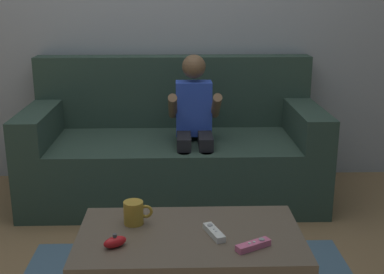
{
  "coord_description": "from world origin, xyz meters",
  "views": [
    {
      "loc": [
        0.16,
        -2.05,
        1.29
      ],
      "look_at": [
        0.24,
        0.38,
        0.58
      ],
      "focal_mm": 47.1,
      "sensor_mm": 36.0,
      "label": 1
    }
  ],
  "objects_px": {
    "couch": "(174,150)",
    "game_remote_white_near_edge": "(214,232)",
    "person_seated_on_couch": "(194,123)",
    "coffee_mug": "(134,213)",
    "nunchuk_red": "(115,242)",
    "game_remote_pink_far_corner": "(253,245)",
    "coffee_table": "(190,242)"
  },
  "relations": [
    {
      "from": "nunchuk_red",
      "to": "coffee_mug",
      "type": "xyz_separation_m",
      "value": [
        0.06,
        0.19,
        0.03
      ]
    },
    {
      "from": "person_seated_on_couch",
      "to": "game_remote_pink_far_corner",
      "type": "relative_size",
      "value": 6.62
    },
    {
      "from": "nunchuk_red",
      "to": "coffee_mug",
      "type": "height_order",
      "value": "coffee_mug"
    },
    {
      "from": "game_remote_white_near_edge",
      "to": "game_remote_pink_far_corner",
      "type": "relative_size",
      "value": 1.03
    },
    {
      "from": "game_remote_pink_far_corner",
      "to": "game_remote_white_near_edge",
      "type": "bearing_deg",
      "value": 142.06
    },
    {
      "from": "person_seated_on_couch",
      "to": "coffee_table",
      "type": "relative_size",
      "value": 1.06
    },
    {
      "from": "coffee_table",
      "to": "game_remote_white_near_edge",
      "type": "distance_m",
      "value": 0.11
    },
    {
      "from": "game_remote_white_near_edge",
      "to": "person_seated_on_couch",
      "type": "bearing_deg",
      "value": 91.79
    },
    {
      "from": "coffee_table",
      "to": "coffee_mug",
      "type": "relative_size",
      "value": 7.41
    },
    {
      "from": "couch",
      "to": "coffee_mug",
      "type": "relative_size",
      "value": 15.5
    },
    {
      "from": "coffee_table",
      "to": "game_remote_pink_far_corner",
      "type": "height_order",
      "value": "game_remote_pink_far_corner"
    },
    {
      "from": "person_seated_on_couch",
      "to": "game_remote_pink_far_corner",
      "type": "bearing_deg",
      "value": -82.22
    },
    {
      "from": "nunchuk_red",
      "to": "game_remote_pink_far_corner",
      "type": "height_order",
      "value": "nunchuk_red"
    },
    {
      "from": "coffee_table",
      "to": "game_remote_white_near_edge",
      "type": "bearing_deg",
      "value": -10.25
    },
    {
      "from": "person_seated_on_couch",
      "to": "couch",
      "type": "bearing_deg",
      "value": 124.57
    },
    {
      "from": "person_seated_on_couch",
      "to": "game_remote_white_near_edge",
      "type": "xyz_separation_m",
      "value": [
        0.04,
        -1.16,
        -0.14
      ]
    },
    {
      "from": "game_remote_pink_far_corner",
      "to": "couch",
      "type": "bearing_deg",
      "value": 101.62
    },
    {
      "from": "person_seated_on_couch",
      "to": "game_remote_white_near_edge",
      "type": "height_order",
      "value": "person_seated_on_couch"
    },
    {
      "from": "nunchuk_red",
      "to": "coffee_table",
      "type": "bearing_deg",
      "value": 19.25
    },
    {
      "from": "couch",
      "to": "game_remote_white_near_edge",
      "type": "xyz_separation_m",
      "value": [
        0.16,
        -1.34,
        0.1
      ]
    },
    {
      "from": "nunchuk_red",
      "to": "game_remote_pink_far_corner",
      "type": "relative_size",
      "value": 0.71
    },
    {
      "from": "coffee_table",
      "to": "game_remote_pink_far_corner",
      "type": "distance_m",
      "value": 0.26
    },
    {
      "from": "person_seated_on_couch",
      "to": "nunchuk_red",
      "type": "bearing_deg",
      "value": -105.08
    },
    {
      "from": "game_remote_white_near_edge",
      "to": "coffee_mug",
      "type": "bearing_deg",
      "value": 160.38
    },
    {
      "from": "nunchuk_red",
      "to": "coffee_mug",
      "type": "distance_m",
      "value": 0.2
    },
    {
      "from": "coffee_table",
      "to": "game_remote_white_near_edge",
      "type": "xyz_separation_m",
      "value": [
        0.09,
        -0.02,
        0.05
      ]
    },
    {
      "from": "game_remote_pink_far_corner",
      "to": "coffee_mug",
      "type": "bearing_deg",
      "value": 154.14
    },
    {
      "from": "person_seated_on_couch",
      "to": "coffee_table",
      "type": "height_order",
      "value": "person_seated_on_couch"
    },
    {
      "from": "couch",
      "to": "coffee_table",
      "type": "distance_m",
      "value": 1.33
    },
    {
      "from": "person_seated_on_couch",
      "to": "coffee_mug",
      "type": "height_order",
      "value": "person_seated_on_couch"
    },
    {
      "from": "game_remote_white_near_edge",
      "to": "coffee_mug",
      "type": "height_order",
      "value": "coffee_mug"
    },
    {
      "from": "game_remote_white_near_edge",
      "to": "couch",
      "type": "bearing_deg",
      "value": 96.84
    }
  ]
}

